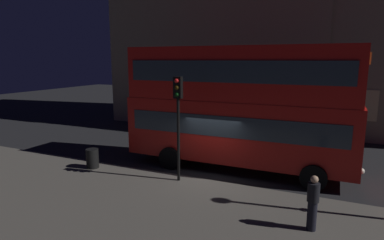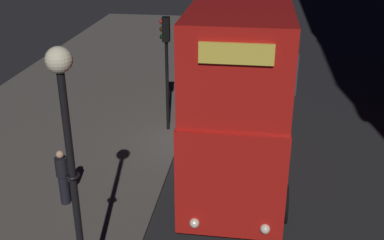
# 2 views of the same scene
# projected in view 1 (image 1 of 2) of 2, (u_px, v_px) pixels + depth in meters

# --- Properties ---
(ground_plane) EXTENTS (80.00, 80.00, 0.00)m
(ground_plane) POSITION_uv_depth(u_px,v_px,m) (212.00, 175.00, 14.24)
(ground_plane) COLOR #232326
(sidewalk_slab) EXTENTS (44.00, 9.37, 0.12)m
(sidewalk_slab) POSITION_uv_depth(u_px,v_px,m) (144.00, 235.00, 9.30)
(sidewalk_slab) COLOR #5B564F
(sidewalk_slab) RESTS_ON ground
(building_with_clock) EXTENTS (16.32, 9.87, 17.91)m
(building_with_clock) POSITION_uv_depth(u_px,v_px,m) (227.00, 11.00, 26.55)
(building_with_clock) COLOR tan
(building_with_clock) RESTS_ON ground
(building_plain_facade) EXTENTS (16.87, 9.13, 17.70)m
(building_plain_facade) POSITION_uv_depth(u_px,v_px,m) (367.00, 3.00, 22.30)
(building_plain_facade) COLOR tan
(building_plain_facade) RESTS_ON ground
(double_decker_bus) EXTENTS (10.31, 2.94, 5.57)m
(double_decker_bus) POSITION_uv_depth(u_px,v_px,m) (238.00, 103.00, 14.58)
(double_decker_bus) COLOR red
(double_decker_bus) RESTS_ON ground
(traffic_light_near_kerb) EXTENTS (0.34, 0.37, 4.24)m
(traffic_light_near_kerb) POSITION_uv_depth(u_px,v_px,m) (178.00, 107.00, 12.76)
(traffic_light_near_kerb) COLOR black
(traffic_light_near_kerb) RESTS_ON sidewalk_slab
(pedestrian) EXTENTS (0.34, 0.34, 1.66)m
(pedestrian) POSITION_uv_depth(u_px,v_px,m) (313.00, 202.00, 9.30)
(pedestrian) COLOR black
(pedestrian) RESTS_ON sidewalk_slab
(litter_bin) EXTENTS (0.56, 0.56, 0.88)m
(litter_bin) POSITION_uv_depth(u_px,v_px,m) (92.00, 158.00, 14.80)
(litter_bin) COLOR black
(litter_bin) RESTS_ON sidewalk_slab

